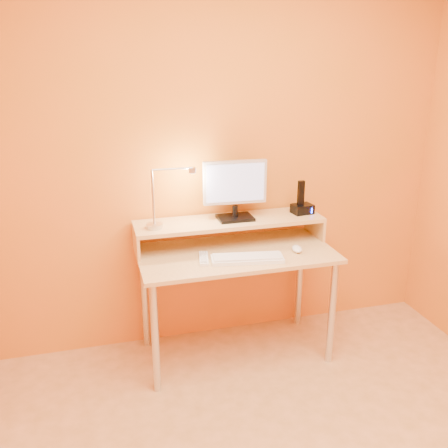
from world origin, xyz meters
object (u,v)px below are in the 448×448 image
object	(u,v)px
monitor_panel	(235,182)
keyboard	(247,259)
phone_dock	(302,209)
mouse	(297,249)
remote_control	(204,259)
lamp_base	(154,226)

from	to	relation	value
monitor_panel	keyboard	bearing A→B (deg)	-89.27
phone_dock	mouse	distance (m)	0.33
mouse	remote_control	world-z (taller)	mouse
phone_dock	lamp_base	bearing A→B (deg)	174.09
keyboard	mouse	xyz separation A→B (m)	(0.34, 0.06, 0.01)
mouse	remote_control	size ratio (longest dim) A/B	0.55
phone_dock	mouse	size ratio (longest dim) A/B	1.24
monitor_panel	remote_control	size ratio (longest dim) A/B	2.11
monitor_panel	lamp_base	bearing A→B (deg)	-172.41
keyboard	mouse	world-z (taller)	mouse
phone_dock	mouse	xyz separation A→B (m)	(-0.13, -0.25, -0.17)
monitor_panel	mouse	world-z (taller)	monitor_panel
monitor_panel	lamp_base	distance (m)	0.56
lamp_base	phone_dock	bearing A→B (deg)	1.76
lamp_base	remote_control	bearing A→B (deg)	-36.93
monitor_panel	remote_control	xyz separation A→B (m)	(-0.26, -0.23, -0.39)
keyboard	mouse	bearing A→B (deg)	18.49
lamp_base	mouse	size ratio (longest dim) A/B	0.96
lamp_base	keyboard	bearing A→B (deg)	-28.28
monitor_panel	remote_control	bearing A→B (deg)	-134.75
phone_dock	keyboard	size ratio (longest dim) A/B	0.31
monitor_panel	phone_dock	distance (m)	0.50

